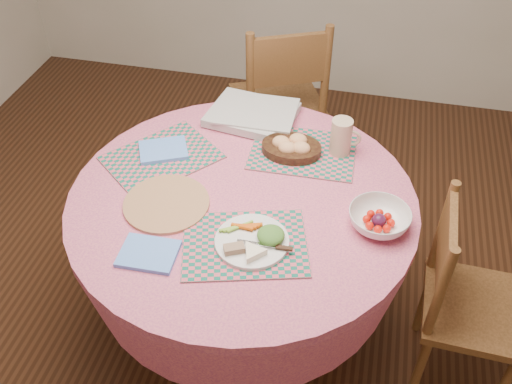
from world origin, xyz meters
TOP-DOWN VIEW (x-y plane):
  - ground at (0.00, 0.00)m, footprint 4.00×4.00m
  - dining_table at (0.00, 0.00)m, footprint 1.24×1.24m
  - chair_right at (0.83, -0.02)m, footprint 0.38×0.40m
  - chair_back at (-0.05, 1.01)m, footprint 0.58×0.57m
  - placemat_front at (0.06, -0.22)m, footprint 0.47×0.40m
  - placemat_left at (-0.35, 0.14)m, footprint 0.49×0.50m
  - placemat_back at (0.17, 0.30)m, footprint 0.41×0.31m
  - wicker_trivet at (-0.25, -0.10)m, footprint 0.30×0.30m
  - napkin_near at (-0.22, -0.34)m, footprint 0.18×0.15m
  - napkin_far at (-0.36, 0.17)m, footprint 0.22×0.20m
  - dinner_plate at (0.09, -0.22)m, footprint 0.24×0.25m
  - bread_bowl at (0.13, 0.28)m, footprint 0.23×0.23m
  - latte_mug at (0.31, 0.33)m, footprint 0.12×0.08m
  - fruit_bowl at (0.48, -0.04)m, footprint 0.26×0.26m
  - newspaper_stack at (-0.07, 0.47)m, footprint 0.38×0.32m

SIDE VIEW (x-z plane):
  - ground at x=0.00m, z-range 0.00..0.00m
  - chair_right at x=0.83m, z-range 0.02..0.85m
  - chair_back at x=-0.05m, z-range 0.02..0.99m
  - dining_table at x=0.00m, z-range 0.18..0.93m
  - placemat_front at x=0.06m, z-range 0.75..0.76m
  - placemat_left at x=-0.35m, z-range 0.75..0.76m
  - placemat_back at x=0.17m, z-range 0.75..0.76m
  - wicker_trivet at x=-0.25m, z-range 0.75..0.76m
  - napkin_near at x=-0.22m, z-range 0.75..0.76m
  - napkin_far at x=-0.36m, z-range 0.76..0.77m
  - dinner_plate at x=0.09m, z-range 0.75..0.80m
  - newspaper_stack at x=-0.07m, z-range 0.76..0.80m
  - fruit_bowl at x=0.48m, z-range 0.75..0.81m
  - bread_bowl at x=0.13m, z-range 0.75..0.82m
  - latte_mug at x=0.31m, z-range 0.76..0.90m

